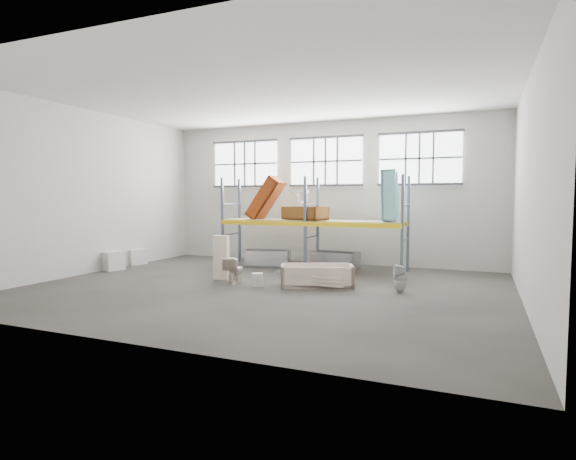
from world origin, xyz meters
The scene contains 34 objects.
floor centered at (0.00, 0.00, -0.05)m, with size 12.00×10.00×0.10m, color #4D4742.
ceiling centered at (0.00, 0.00, 5.05)m, with size 12.00×10.00×0.10m, color silver.
wall_back centered at (0.00, 5.05, 2.50)m, with size 12.00×0.10×5.00m, color #B4B1A7.
wall_front centered at (0.00, -5.05, 2.50)m, with size 12.00×0.10×5.00m, color #B9B6AB.
wall_left centered at (-6.05, 0.00, 2.50)m, with size 0.10×10.00×5.00m, color #9D9B93.
wall_right centered at (6.05, 0.00, 2.50)m, with size 0.10×10.00×5.00m, color #B1AEA3.
window_left centered at (-3.20, 4.94, 3.60)m, with size 2.60×0.04×1.60m, color white.
window_mid centered at (0.00, 4.94, 3.60)m, with size 2.60×0.04×1.60m, color white.
window_right centered at (3.20, 4.94, 3.60)m, with size 2.60×0.04×1.60m, color white.
rack_upright_la centered at (-3.00, 2.90, 1.50)m, with size 0.08×0.08×3.00m, color slate.
rack_upright_lb centered at (-3.00, 4.10, 1.50)m, with size 0.08×0.08×3.00m, color slate.
rack_upright_ma centered at (0.00, 2.90, 1.50)m, with size 0.08×0.08×3.00m, color slate.
rack_upright_mb centered at (0.00, 4.10, 1.50)m, with size 0.08×0.08×3.00m, color slate.
rack_upright_ra centered at (3.00, 2.90, 1.50)m, with size 0.08×0.08×3.00m, color slate.
rack_upright_rb centered at (3.00, 4.10, 1.50)m, with size 0.08×0.08×3.00m, color slate.
rack_beam_front centered at (0.00, 2.90, 1.50)m, with size 6.00×0.10×0.14m, color yellow.
rack_beam_back centered at (0.00, 4.10, 1.50)m, with size 6.00×0.10×0.14m, color yellow.
shelf_deck centered at (0.00, 3.50, 1.58)m, with size 5.90×1.10×0.03m, color gray.
wet_patch centered at (0.00, 2.70, 0.00)m, with size 1.80×1.80×0.00m, color black.
bathtub_beige centered at (1.15, 0.73, 0.28)m, with size 1.89×0.89×0.55m, color beige, non-canonical shape.
cistern_spare centered at (1.39, 0.60, 0.28)m, with size 0.44×0.21×0.42m, color #C5ABA3.
sink_in_tub centered at (0.41, 0.58, 0.16)m, with size 0.40×0.40×0.14m, color beige.
toilet_beige centered at (-1.06, 0.24, 0.36)m, with size 0.41×0.71×0.73m, color beige.
cistern_tall centered at (-1.69, 0.63, 0.63)m, with size 0.40×0.26×1.25m, color beige.
toilet_white centered at (3.30, 0.77, 0.35)m, with size 0.31×0.32×0.69m, color silver.
steel_tub_left centered at (-1.55, 3.39, 0.28)m, with size 1.52×0.71×0.56m, color #B7B9C0, non-canonical shape.
steel_tub_right centered at (0.70, 3.88, 0.27)m, with size 1.49×0.69×0.55m, color #9FA1A7, non-canonical shape.
rust_tub_flat centered at (-0.22, 3.46, 1.82)m, with size 1.48×0.70×0.42m, color brown, non-canonical shape.
rust_tub_tilted centered at (-1.63, 3.45, 2.29)m, with size 1.56×0.73×0.44m, color #9C3D11, non-canonical shape.
sink_on_shelf centered at (-0.30, 3.22, 2.09)m, with size 0.59×0.45×0.52m, color white.
blue_tub_upright centered at (2.53, 3.48, 2.40)m, with size 1.53×0.72×0.43m, color #7AC4D5, non-canonical shape.
bucket centered at (-0.29, 0.10, 0.17)m, with size 0.30×0.30×0.35m, color silver.
carton_near centered at (-5.89, 0.76, 0.30)m, with size 0.70×0.60×0.60m, color silver.
carton_far centered at (-6.06, 2.06, 0.26)m, with size 0.63×0.63×0.53m, color silver.
Camera 1 is at (5.10, -10.68, 2.32)m, focal length 28.83 mm.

